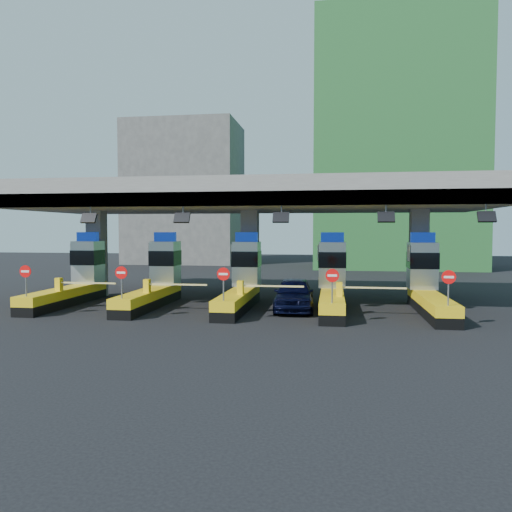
# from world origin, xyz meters

# --- Properties ---
(ground) EXTENTS (120.00, 120.00, 0.00)m
(ground) POSITION_xyz_m (0.00, 0.00, 0.00)
(ground) COLOR black
(ground) RESTS_ON ground
(toll_canopy) EXTENTS (28.00, 12.09, 7.00)m
(toll_canopy) POSITION_xyz_m (0.00, 2.87, 6.13)
(toll_canopy) COLOR slate
(toll_canopy) RESTS_ON ground
(toll_lane_far_left) EXTENTS (4.43, 8.00, 4.16)m
(toll_lane_far_left) POSITION_xyz_m (-10.00, 0.28, 1.40)
(toll_lane_far_left) COLOR black
(toll_lane_far_left) RESTS_ON ground
(toll_lane_left) EXTENTS (4.43, 8.00, 4.16)m
(toll_lane_left) POSITION_xyz_m (-5.00, 0.28, 1.40)
(toll_lane_left) COLOR black
(toll_lane_left) RESTS_ON ground
(toll_lane_center) EXTENTS (4.43, 8.00, 4.16)m
(toll_lane_center) POSITION_xyz_m (0.00, 0.28, 1.40)
(toll_lane_center) COLOR black
(toll_lane_center) RESTS_ON ground
(toll_lane_right) EXTENTS (4.43, 8.00, 4.16)m
(toll_lane_right) POSITION_xyz_m (5.00, 0.28, 1.40)
(toll_lane_right) COLOR black
(toll_lane_right) RESTS_ON ground
(toll_lane_far_right) EXTENTS (4.43, 8.00, 4.16)m
(toll_lane_far_right) POSITION_xyz_m (10.00, 0.28, 1.40)
(toll_lane_far_right) COLOR black
(toll_lane_far_right) RESTS_ON ground
(bg_building_scaffold) EXTENTS (18.00, 12.00, 28.00)m
(bg_building_scaffold) POSITION_xyz_m (12.00, 32.00, 14.00)
(bg_building_scaffold) COLOR #1E5926
(bg_building_scaffold) RESTS_ON ground
(bg_building_concrete) EXTENTS (14.00, 10.00, 18.00)m
(bg_building_concrete) POSITION_xyz_m (-14.00, 36.00, 9.00)
(bg_building_concrete) COLOR #4C4C49
(bg_building_concrete) RESTS_ON ground
(van) EXTENTS (2.29, 5.20, 1.74)m
(van) POSITION_xyz_m (2.99, -0.65, 0.87)
(van) COLOR black
(van) RESTS_ON ground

